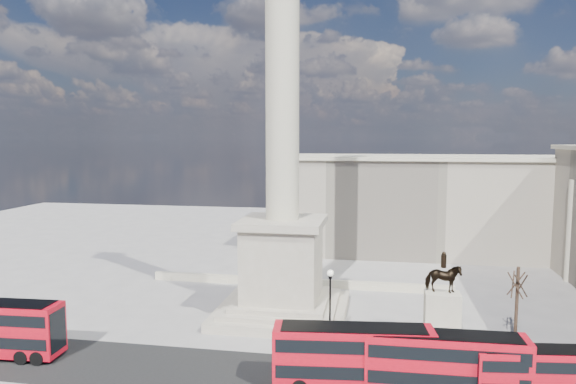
# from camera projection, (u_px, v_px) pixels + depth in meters

# --- Properties ---
(ground) EXTENTS (180.00, 180.00, 0.00)m
(ground) POSITION_uv_depth(u_px,v_px,m) (274.00, 331.00, 52.22)
(ground) COLOR #9A9692
(ground) RESTS_ON ground
(asphalt_road) EXTENTS (120.00, 9.00, 0.01)m
(asphalt_road) POSITION_uv_depth(u_px,v_px,m) (309.00, 381.00, 41.56)
(asphalt_road) COLOR black
(asphalt_road) RESTS_ON ground
(nelsons_column) EXTENTS (14.00, 14.00, 49.85)m
(nelsons_column) POSITION_uv_depth(u_px,v_px,m) (282.00, 200.00, 55.76)
(nelsons_column) COLOR #B4AA96
(nelsons_column) RESTS_ON ground
(balustrade_wall) EXTENTS (40.00, 0.60, 1.10)m
(balustrade_wall) POSITION_uv_depth(u_px,v_px,m) (298.00, 282.00, 67.83)
(balustrade_wall) COLOR beige
(balustrade_wall) RESTS_ON ground
(building_northeast) EXTENTS (51.00, 17.00, 16.60)m
(building_northeast) POSITION_uv_depth(u_px,v_px,m) (436.00, 205.00, 87.05)
(building_northeast) COLOR beige
(building_northeast) RESTS_ON ground
(red_bus_b) EXTENTS (12.15, 3.12, 4.90)m
(red_bus_b) POSITION_uv_depth(u_px,v_px,m) (446.00, 364.00, 38.84)
(red_bus_b) COLOR red
(red_bus_b) RESTS_ON ground
(red_bus_c) EXTENTS (12.62, 4.09, 5.03)m
(red_bus_c) POSITION_uv_depth(u_px,v_px,m) (354.00, 356.00, 39.97)
(red_bus_c) COLOR red
(red_bus_c) RESTS_ON ground
(red_bus_d) EXTENTS (10.58, 3.58, 4.20)m
(red_bus_d) POSITION_uv_depth(u_px,v_px,m) (546.00, 375.00, 37.80)
(red_bus_d) COLOR red
(red_bus_d) RESTS_ON ground
(victorian_lamp) EXTENTS (0.62, 0.62, 7.23)m
(victorian_lamp) POSITION_uv_depth(u_px,v_px,m) (330.00, 300.00, 48.56)
(victorian_lamp) COLOR black
(victorian_lamp) RESTS_ON ground
(equestrian_statue) EXTENTS (4.20, 3.15, 8.69)m
(equestrian_statue) POSITION_uv_depth(u_px,v_px,m) (442.00, 308.00, 49.97)
(equestrian_statue) COLOR beige
(equestrian_statue) RESTS_ON ground
(bare_tree_near) EXTENTS (1.85, 1.85, 8.11)m
(bare_tree_near) POSITION_uv_depth(u_px,v_px,m) (518.00, 281.00, 47.51)
(bare_tree_near) COLOR #332319
(bare_tree_near) RESTS_ON ground
(pedestrian_walking) EXTENTS (0.75, 0.64, 1.74)m
(pedestrian_walking) POSITION_uv_depth(u_px,v_px,m) (393.00, 358.00, 43.72)
(pedestrian_walking) COLOR #212723
(pedestrian_walking) RESTS_ON ground
(pedestrian_crossing) EXTENTS (0.55, 0.98, 1.58)m
(pedestrian_crossing) POSITION_uv_depth(u_px,v_px,m) (415.00, 358.00, 43.97)
(pedestrian_crossing) COLOR #212723
(pedestrian_crossing) RESTS_ON ground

